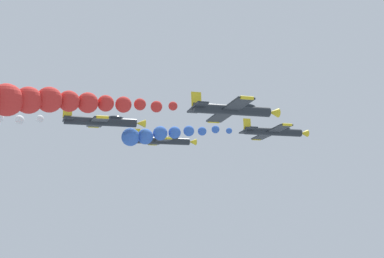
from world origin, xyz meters
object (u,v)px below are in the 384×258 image
(airplane_lead, at_px, (274,132))
(airplane_left_outer, at_px, (102,121))
(airplane_right_inner, at_px, (234,110))
(airplane_left_inner, at_px, (163,141))

(airplane_lead, xyz_separation_m, airplane_left_outer, (0.53, -24.72, 0.20))
(airplane_right_inner, relative_size, airplane_left_outer, 1.00)
(airplane_lead, relative_size, airplane_left_inner, 1.00)
(airplane_lead, distance_m, airplane_left_inner, 17.79)
(airplane_right_inner, distance_m, airplane_left_outer, 17.62)
(airplane_right_inner, bearing_deg, airplane_lead, 136.66)
(airplane_lead, relative_size, airplane_right_inner, 1.00)
(airplane_lead, relative_size, airplane_left_outer, 1.00)
(airplane_left_inner, height_order, airplane_right_inner, airplane_right_inner)
(airplane_left_inner, distance_m, airplane_left_outer, 16.44)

